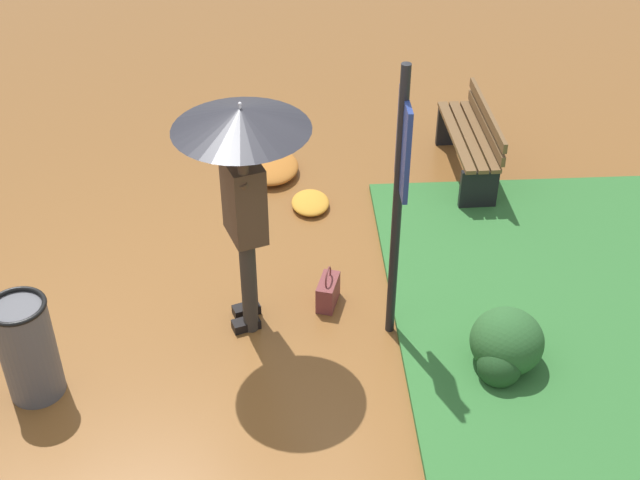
% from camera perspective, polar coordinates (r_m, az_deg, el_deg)
% --- Properties ---
extents(ground_plane, '(18.00, 18.00, 0.00)m').
position_cam_1_polar(ground_plane, '(6.86, -5.33, -6.57)').
color(ground_plane, brown).
extents(person_with_umbrella, '(0.96, 0.96, 2.04)m').
position_cam_1_polar(person_with_umbrella, '(6.04, -5.18, 5.23)').
color(person_with_umbrella, '#2D2823').
rests_on(person_with_umbrella, ground_plane).
extents(info_sign_post, '(0.44, 0.07, 2.30)m').
position_cam_1_polar(info_sign_post, '(6.07, 5.38, 4.24)').
color(info_sign_post, black).
rests_on(info_sign_post, ground_plane).
extents(handbag, '(0.33, 0.22, 0.37)m').
position_cam_1_polar(handbag, '(7.08, 0.54, -3.45)').
color(handbag, brown).
rests_on(handbag, ground_plane).
extents(park_bench, '(1.40, 0.39, 0.75)m').
position_cam_1_polar(park_bench, '(8.72, 10.01, 6.54)').
color(park_bench, black).
rests_on(park_bench, ground_plane).
extents(trash_bin, '(0.42, 0.42, 0.83)m').
position_cam_1_polar(trash_bin, '(6.49, -18.86, -6.84)').
color(trash_bin, '#4C4C51').
rests_on(trash_bin, ground_plane).
extents(shrub_cluster, '(0.61, 0.55, 0.50)m').
position_cam_1_polar(shrub_cluster, '(6.58, 12.22, -6.90)').
color(shrub_cluster, '#285628').
rests_on(shrub_cluster, ground_plane).
extents(leaf_pile_by_bench, '(0.45, 0.36, 0.10)m').
position_cam_1_polar(leaf_pile_by_bench, '(8.28, -0.65, 2.50)').
color(leaf_pile_by_bench, '#C68428').
rests_on(leaf_pile_by_bench, ground_plane).
extents(leaf_pile_far_path, '(0.71, 0.56, 0.16)m').
position_cam_1_polar(leaf_pile_far_path, '(8.80, -3.29, 4.90)').
color(leaf_pile_far_path, '#A86023').
rests_on(leaf_pile_far_path, ground_plane).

